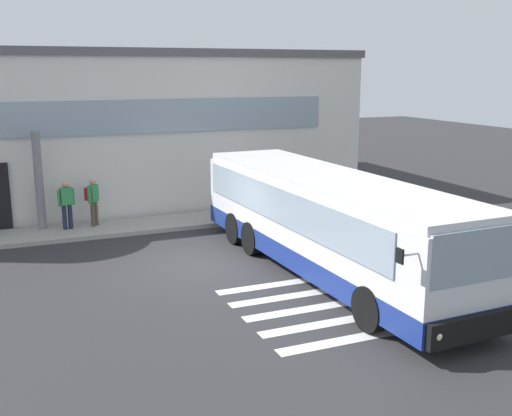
{
  "coord_description": "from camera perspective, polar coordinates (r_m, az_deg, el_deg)",
  "views": [
    {
      "loc": [
        -4.91,
        -16.07,
        5.45
      ],
      "look_at": [
        1.87,
        -0.0,
        1.5
      ],
      "focal_mm": 43.03,
      "sensor_mm": 36.0,
      "label": 1
    }
  ],
  "objects": [
    {
      "name": "passenger_by_doorway",
      "position": [
        21.86,
        -14.95,
        0.88
      ],
      "size": [
        0.5,
        0.52,
        1.68
      ],
      "color": "#4C4233",
      "rests_on": "boarding_curb"
    },
    {
      "name": "terminal_building",
      "position": [
        28.06,
        -14.21,
        7.56
      ],
      "size": [
        19.97,
        13.8,
        6.21
      ],
      "color": "silver",
      "rests_on": "ground"
    },
    {
      "name": "ground_plane",
      "position": [
        17.67,
        -5.61,
        -5.3
      ],
      "size": [
        80.0,
        90.0,
        0.02
      ],
      "primitive_type": "cube",
      "color": "#2B2B2D",
      "rests_on": "ground"
    },
    {
      "name": "passenger_near_column",
      "position": [
        21.62,
        -17.21,
        0.52
      ],
      "size": [
        0.57,
        0.32,
        1.68
      ],
      "color": "#1E2338",
      "rests_on": "boarding_curb"
    },
    {
      "name": "bus_main_foreground",
      "position": [
        16.69,
        6.65,
        -1.6
      ],
      "size": [
        3.02,
        11.4,
        2.7
      ],
      "color": "silver",
      "rests_on": "ground"
    },
    {
      "name": "bay_paint_stripes",
      "position": [
        14.78,
        6.9,
        -8.97
      ],
      "size": [
        4.4,
        3.96,
        0.01
      ],
      "color": "silver",
      "rests_on": "ground"
    },
    {
      "name": "boarding_curb",
      "position": [
        22.11,
        -9.34,
        -1.48
      ],
      "size": [
        22.17,
        2.0,
        0.15
      ],
      "primitive_type": "cube",
      "color": "#9E9B93",
      "rests_on": "ground"
    },
    {
      "name": "safety_bollard_yellow",
      "position": [
        21.94,
        0.07,
        -0.41
      ],
      "size": [
        0.18,
        0.18,
        0.9
      ],
      "primitive_type": "cylinder",
      "color": "yellow",
      "rests_on": "ground"
    },
    {
      "name": "entry_support_column",
      "position": [
        21.81,
        -19.53,
        2.4
      ],
      "size": [
        0.28,
        0.28,
        3.31
      ],
      "primitive_type": "cylinder",
      "color": "slate",
      "rests_on": "boarding_curb"
    }
  ]
}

